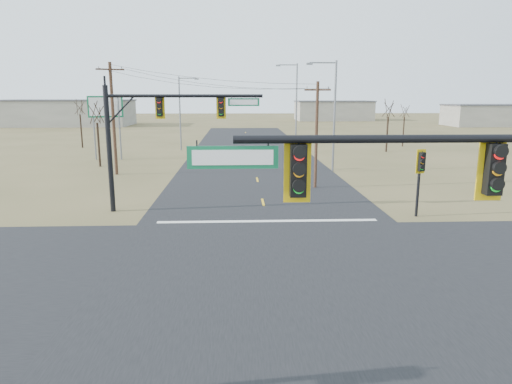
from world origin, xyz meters
TOP-DOWN VIEW (x-y plane):
  - ground at (0.00, 0.00)m, footprint 320.00×320.00m
  - road_ew at (0.00, 0.00)m, footprint 160.00×14.00m
  - road_ns at (0.00, 0.00)m, footprint 14.00×160.00m
  - stop_bar_far at (0.00, 7.50)m, footprint 12.00×0.40m
  - mast_arm_near at (3.66, -7.50)m, footprint 10.33×0.41m
  - mast_arm_far at (-6.11, 10.18)m, footprint 9.03×0.41m
  - pedestal_signal_ne at (8.53, 8.11)m, footprint 0.63×0.53m
  - utility_pole_near at (4.17, 16.69)m, footprint 1.85×0.65m
  - utility_pole_far at (-12.12, 23.20)m, footprint 2.18×1.01m
  - highway_sign at (-15.38, 32.76)m, footprint 3.44×1.12m
  - streetlight_a at (6.82, 24.10)m, footprint 2.71×0.32m
  - streetlight_b at (6.67, 49.37)m, footprint 3.11×0.40m
  - streetlight_c at (-8.43, 40.95)m, footprint 2.51×0.34m
  - bare_tree_a at (-14.86, 27.77)m, footprint 3.50×3.50m
  - bare_tree_b at (-21.92, 44.31)m, footprint 3.42×3.42m
  - bare_tree_c at (16.58, 38.27)m, footprint 2.87×2.87m
  - bare_tree_d at (20.68, 43.99)m, footprint 2.77×2.77m
  - warehouse_left at (-40.00, 90.00)m, footprint 28.00×14.00m
  - warehouse_mid at (25.00, 110.00)m, footprint 20.00×12.00m
  - warehouse_right at (55.00, 85.00)m, footprint 18.00×10.00m

SIDE VIEW (x-z plane):
  - ground at x=0.00m, z-range 0.00..0.00m
  - road_ew at x=0.00m, z-range 0.00..0.02m
  - road_ns at x=0.00m, z-range 0.00..0.02m
  - stop_bar_far at x=0.00m, z-range 0.03..0.03m
  - warehouse_right at x=55.00m, z-range 0.00..4.50m
  - warehouse_mid at x=25.00m, z-range 0.00..5.00m
  - warehouse_left at x=-40.00m, z-range 0.00..5.50m
  - pedestal_signal_ne at x=8.53m, z-range 0.93..4.80m
  - utility_pole_near at x=4.17m, z-range 0.22..7.94m
  - highway_sign at x=-15.38m, z-range 1.34..8.03m
  - bare_tree_d at x=20.68m, z-range 1.79..7.67m
  - mast_arm_near at x=3.66m, z-range 1.50..8.00m
  - utility_pole_far at x=-12.12m, z-range 0.19..9.64m
  - streetlight_c at x=-8.43m, z-range 0.55..9.54m
  - bare_tree_a at x=-14.86m, z-range 1.91..8.49m
  - bare_tree_c at x=16.58m, z-range 1.91..8.60m
  - mast_arm_far at x=-6.11m, z-range 1.61..8.93m
  - bare_tree_b at x=-21.92m, z-range 1.98..8.60m
  - streetlight_a at x=6.82m, z-range 0.60..10.30m
  - streetlight_b at x=6.67m, z-range 0.69..11.81m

